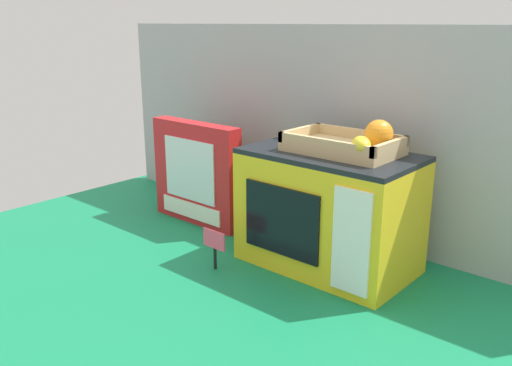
# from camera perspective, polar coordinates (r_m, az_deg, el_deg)

# --- Properties ---
(ground_plane) EXTENTS (1.70, 1.70, 0.00)m
(ground_plane) POSITION_cam_1_polar(r_m,az_deg,el_deg) (1.44, 2.37, -7.05)
(ground_plane) COLOR #147A4C
(ground_plane) RESTS_ON ground
(display_back_panel) EXTENTS (1.61, 0.03, 0.57)m
(display_back_panel) POSITION_cam_1_polar(r_m,az_deg,el_deg) (1.52, 7.49, 5.39)
(display_back_panel) COLOR #A0A3A8
(display_back_panel) RESTS_ON ground
(toy_microwave) EXTENTS (0.41, 0.25, 0.29)m
(toy_microwave) POSITION_cam_1_polar(r_m,az_deg,el_deg) (1.32, 7.65, -2.86)
(toy_microwave) COLOR yellow
(toy_microwave) RESTS_ON ground
(food_groups_crate) EXTENTS (0.25, 0.17, 0.08)m
(food_groups_crate) POSITION_cam_1_polar(r_m,az_deg,el_deg) (1.26, 9.88, 4.07)
(food_groups_crate) COLOR tan
(food_groups_crate) RESTS_ON toy_microwave
(cookie_set_box) EXTENTS (0.32, 0.05, 0.30)m
(cookie_set_box) POSITION_cam_1_polar(r_m,az_deg,el_deg) (1.61, -6.32, 1.02)
(cookie_set_box) COLOR red
(cookie_set_box) RESTS_ON ground
(price_sign) EXTENTS (0.07, 0.01, 0.10)m
(price_sign) POSITION_cam_1_polar(r_m,az_deg,el_deg) (1.32, -4.41, -6.38)
(price_sign) COLOR black
(price_sign) RESTS_ON ground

